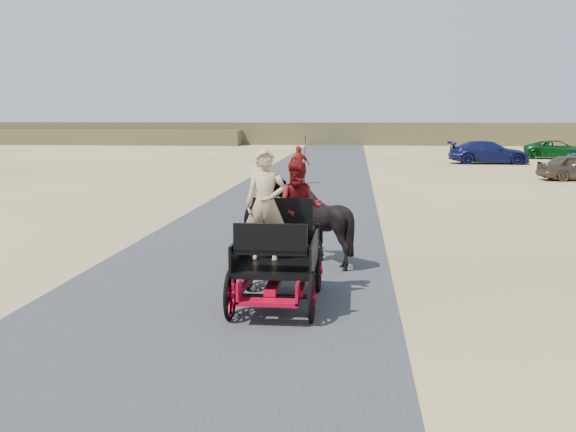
# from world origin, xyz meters

# --- Properties ---
(ground) EXTENTS (140.00, 140.00, 0.00)m
(ground) POSITION_xyz_m (0.00, 0.00, 0.00)
(ground) COLOR tan
(road) EXTENTS (6.00, 140.00, 0.01)m
(road) POSITION_xyz_m (0.00, 0.00, 0.01)
(road) COLOR #38383A
(road) RESTS_ON ground
(ridge_far) EXTENTS (140.00, 6.00, 2.40)m
(ridge_far) POSITION_xyz_m (0.00, 62.00, 1.20)
(ridge_far) COLOR brown
(ridge_far) RESTS_ON ground
(ridge_near) EXTENTS (40.00, 4.00, 1.60)m
(ridge_near) POSITION_xyz_m (-30.00, 58.00, 0.80)
(ridge_near) COLOR brown
(ridge_near) RESTS_ON ground
(carriage) EXTENTS (1.30, 2.40, 0.72)m
(carriage) POSITION_xyz_m (1.05, 0.15, 0.36)
(carriage) COLOR black
(carriage) RESTS_ON ground
(horse_left) EXTENTS (0.91, 2.01, 1.70)m
(horse_left) POSITION_xyz_m (0.50, 3.15, 0.85)
(horse_left) COLOR black
(horse_left) RESTS_ON ground
(horse_right) EXTENTS (1.37, 1.54, 1.70)m
(horse_right) POSITION_xyz_m (1.60, 3.15, 0.85)
(horse_right) COLOR black
(horse_right) RESTS_ON ground
(driver_man) EXTENTS (0.66, 0.43, 1.80)m
(driver_man) POSITION_xyz_m (0.85, 0.20, 1.62)
(driver_man) COLOR tan
(driver_man) RESTS_ON carriage
(passenger_woman) EXTENTS (0.77, 0.60, 1.58)m
(passenger_woman) POSITION_xyz_m (1.35, 0.75, 1.51)
(passenger_woman) COLOR #660C0F
(passenger_woman) RESTS_ON carriage
(pedestrian) EXTENTS (1.09, 0.78, 1.73)m
(pedestrian) POSITION_xyz_m (-0.30, 19.04, 0.86)
(pedestrian) COLOR red
(pedestrian) RESTS_ON ground
(car_c) EXTENTS (5.09, 2.07, 1.48)m
(car_c) POSITION_xyz_m (10.81, 32.86, 0.74)
(car_c) COLOR navy
(car_c) RESTS_ON ground
(car_d) EXTENTS (5.12, 3.08, 1.33)m
(car_d) POSITION_xyz_m (16.84, 38.43, 0.66)
(car_d) COLOR #0C4C19
(car_d) RESTS_ON ground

